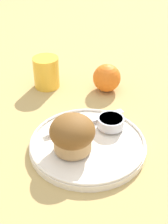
{
  "coord_description": "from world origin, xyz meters",
  "views": [
    {
      "loc": [
        -0.05,
        -0.52,
        0.45
      ],
      "look_at": [
        0.01,
        0.05,
        0.06
      ],
      "focal_mm": 50.0,
      "sensor_mm": 36.0,
      "label": 1
    }
  ],
  "objects_px": {
    "butter_knife": "(86,122)",
    "orange_fruit": "(107,78)",
    "muffin": "(72,134)",
    "juice_glass": "(46,72)"
  },
  "relations": [
    {
      "from": "butter_knife",
      "to": "orange_fruit",
      "type": "height_order",
      "value": "orange_fruit"
    },
    {
      "from": "orange_fruit",
      "to": "butter_knife",
      "type": "bearing_deg",
      "value": -113.32
    },
    {
      "from": "muffin",
      "to": "orange_fruit",
      "type": "distance_m",
      "value": 0.28
    },
    {
      "from": "muffin",
      "to": "butter_knife",
      "type": "height_order",
      "value": "muffin"
    },
    {
      "from": "muffin",
      "to": "juice_glass",
      "type": "bearing_deg",
      "value": 100.35
    },
    {
      "from": "butter_knife",
      "to": "orange_fruit",
      "type": "xyz_separation_m",
      "value": [
        0.07,
        0.17,
        0.02
      ]
    },
    {
      "from": "muffin",
      "to": "juice_glass",
      "type": "xyz_separation_m",
      "value": [
        -0.05,
        0.3,
        -0.01
      ]
    },
    {
      "from": "muffin",
      "to": "butter_knife",
      "type": "distance_m",
      "value": 0.1
    },
    {
      "from": "butter_knife",
      "to": "juice_glass",
      "type": "bearing_deg",
      "value": 91.39
    },
    {
      "from": "butter_knife",
      "to": "muffin",
      "type": "bearing_deg",
      "value": -134.08
    }
  ]
}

